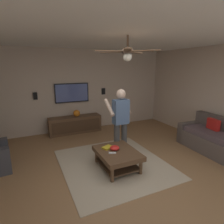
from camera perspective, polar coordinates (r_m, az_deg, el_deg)
name	(u,v)px	position (r m, az deg, el deg)	size (l,w,h in m)	color
ground_plane	(127,174)	(4.07, 4.48, -18.30)	(7.79, 7.79, 0.00)	olive
wall_back_tv	(80,90)	(6.58, -9.65, 6.45)	(0.10, 6.41, 2.72)	#BCA893
ceiling_slab	(130,29)	(3.52, 5.37, 23.68)	(6.69, 6.41, 0.10)	white
area_rug	(113,163)	(4.44, 0.40, -15.29)	(2.46, 2.24, 0.01)	tan
couch	(217,140)	(5.54, 29.21, -7.51)	(1.94, 0.95, 0.87)	#564C47
coffee_table	(117,155)	(4.14, 1.62, -12.98)	(1.00, 0.80, 0.40)	#513823
media_console	(75,124)	(6.41, -11.07, -3.72)	(0.45, 1.70, 0.55)	#513823
tv	(72,93)	(6.42, -12.01, 5.68)	(0.05, 1.12, 0.63)	black
person_standing	(120,119)	(4.52, 2.55, -2.06)	(0.53, 0.53, 1.64)	#3F3F3F
bowl	(115,148)	(4.12, 0.79, -10.78)	(0.21, 0.21, 0.09)	red
remote_white	(112,153)	(3.98, 0.12, -12.26)	(0.15, 0.04, 0.02)	white
book	(107,147)	(4.22, -1.38, -10.66)	(0.22, 0.16, 0.04)	gold
vase_round	(77,113)	(6.30, -10.63, -0.36)	(0.22, 0.22, 0.22)	orange
wall_speaker_left	(103,91)	(6.78, -2.60, 6.28)	(0.06, 0.12, 0.22)	black
wall_speaker_right	(35,96)	(6.28, -22.17, 4.51)	(0.06, 0.12, 0.22)	black
ceiling_fan	(127,53)	(3.61, 4.53, 17.42)	(1.11, 1.13, 0.46)	#4C3828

